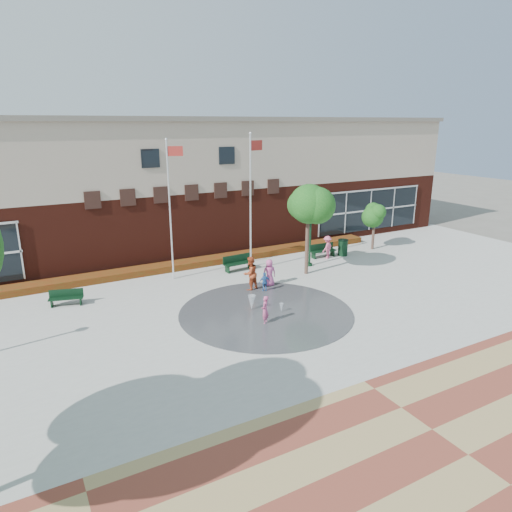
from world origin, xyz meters
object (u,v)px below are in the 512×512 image
flagpole_left (170,203)px  child_splash (265,310)px  flagpole_right (251,196)px  trash_can (343,248)px  bench_left (66,301)px

flagpole_left → child_splash: (1.60, -7.92, -3.81)m
flagpole_right → trash_can: bearing=-16.2°
flagpole_right → flagpole_left: bearing=157.2°
flagpole_right → bench_left: flagpole_right is taller
trash_can → bench_left: bearing=-178.8°
flagpole_right → bench_left: bearing=168.9°
flagpole_left → bench_left: size_ratio=4.74×
flagpole_right → child_splash: bearing=-128.0°
bench_left → child_splash: size_ratio=1.27×
bench_left → trash_can: (17.86, 0.39, 0.32)m
flagpole_right → child_splash: 8.83m
flagpole_right → bench_left: 11.71m
trash_can → child_splash: child_splash is taller
flagpole_left → flagpole_right: size_ratio=0.97×
flagpole_right → trash_can: size_ratio=7.28×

